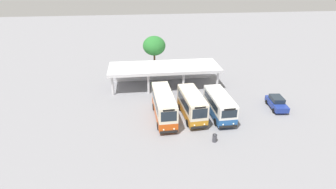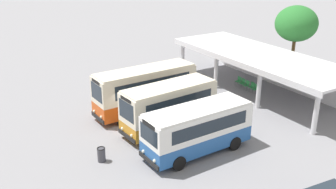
{
  "view_description": "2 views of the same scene",
  "coord_description": "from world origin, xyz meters",
  "views": [
    {
      "loc": [
        -5.28,
        -27.54,
        17.15
      ],
      "look_at": [
        -1.4,
        4.07,
        2.31
      ],
      "focal_mm": 28.65,
      "sensor_mm": 36.0,
      "label": 1
    },
    {
      "loc": [
        21.85,
        -10.94,
        12.1
      ],
      "look_at": [
        -1.55,
        3.53,
        1.34
      ],
      "focal_mm": 41.1,
      "sensor_mm": 36.0,
      "label": 2
    }
  ],
  "objects": [
    {
      "name": "parked_car_flank",
      "position": [
        13.3,
        2.84,
        0.83
      ],
      "size": [
        2.16,
        4.3,
        1.62
      ],
      "color": "black",
      "rests_on": "ground"
    },
    {
      "name": "waiting_chair_fifth_seat",
      "position": [
        -0.59,
        11.84,
        0.52
      ],
      "size": [
        0.45,
        0.45,
        0.86
      ],
      "color": "slate",
      "rests_on": "ground"
    },
    {
      "name": "terminal_canopy",
      "position": [
        -0.98,
        13.11,
        2.68
      ],
      "size": [
        17.38,
        6.19,
        3.4
      ],
      "color": "silver",
      "rests_on": "ground"
    },
    {
      "name": "roadside_tree_behind_canopy",
      "position": [
        -2.11,
        17.87,
        5.24
      ],
      "size": [
        3.91,
        3.91,
        6.92
      ],
      "color": "brown",
      "rests_on": "ground"
    },
    {
      "name": "city_bus_middle_cream",
      "position": [
        4.88,
        1.66,
        1.67
      ],
      "size": [
        2.54,
        7.08,
        3.0
      ],
      "color": "black",
      "rests_on": "ground"
    },
    {
      "name": "city_bus_second_in_row",
      "position": [
        1.35,
        1.82,
        1.83
      ],
      "size": [
        2.67,
        6.94,
        3.32
      ],
      "color": "black",
      "rests_on": "ground"
    },
    {
      "name": "ground_plane",
      "position": [
        0.0,
        0.0,
        0.0
      ],
      "size": [
        180.0,
        180.0,
        0.0
      ],
      "primitive_type": "plane",
      "color": "gray"
    },
    {
      "name": "waiting_chair_middle_seat",
      "position": [
        -1.76,
        11.86,
        0.52
      ],
      "size": [
        0.45,
        0.45,
        0.86
      ],
      "color": "slate",
      "rests_on": "ground"
    },
    {
      "name": "waiting_chair_end_by_column",
      "position": [
        -2.93,
        11.96,
        0.52
      ],
      "size": [
        0.45,
        0.45,
        0.86
      ],
      "color": "slate",
      "rests_on": "ground"
    },
    {
      "name": "city_bus_nearest_orange",
      "position": [
        -2.19,
        1.9,
        1.92
      ],
      "size": [
        2.5,
        8.09,
        3.5
      ],
      "color": "black",
      "rests_on": "ground"
    },
    {
      "name": "waiting_chair_fourth_seat",
      "position": [
        -1.17,
        11.94,
        0.52
      ],
      "size": [
        0.45,
        0.45,
        0.86
      ],
      "color": "slate",
      "rests_on": "ground"
    },
    {
      "name": "waiting_chair_second_from_end",
      "position": [
        -2.34,
        11.9,
        0.52
      ],
      "size": [
        0.45,
        0.45,
        0.86
      ],
      "color": "slate",
      "rests_on": "ground"
    },
    {
      "name": "litter_bin_apron",
      "position": [
        2.78,
        -3.81,
        0.46
      ],
      "size": [
        0.49,
        0.49,
        0.9
      ],
      "color": "#3F3F47",
      "rests_on": "ground"
    }
  ]
}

